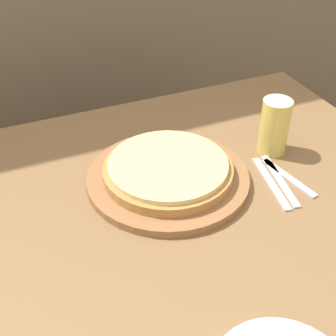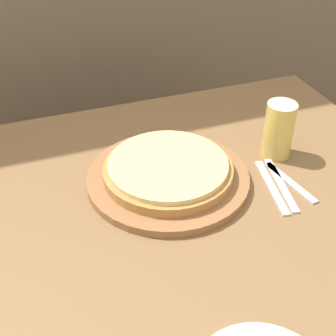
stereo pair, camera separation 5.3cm
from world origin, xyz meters
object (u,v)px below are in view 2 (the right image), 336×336
(fork, at_px, (271,187))
(spoon, at_px, (290,182))
(pizza_on_board, at_px, (168,173))
(beer_glass, at_px, (279,128))
(dinner_knife, at_px, (281,184))

(fork, height_order, spoon, same)
(pizza_on_board, relative_size, beer_glass, 2.65)
(beer_glass, height_order, spoon, beer_glass)
(pizza_on_board, bearing_deg, fork, -25.14)
(beer_glass, relative_size, dinner_knife, 0.72)
(spoon, bearing_deg, fork, 180.00)
(beer_glass, distance_m, spoon, 0.14)
(pizza_on_board, bearing_deg, beer_glass, 3.13)
(fork, xyz_separation_m, dinner_knife, (0.03, -0.00, 0.00))
(spoon, bearing_deg, pizza_on_board, 159.07)
(fork, bearing_deg, spoon, -0.00)
(fork, distance_m, dinner_knife, 0.03)
(pizza_on_board, distance_m, fork, 0.24)
(beer_glass, bearing_deg, dinner_knife, -114.07)
(dinner_knife, xyz_separation_m, spoon, (0.03, 0.00, 0.00))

